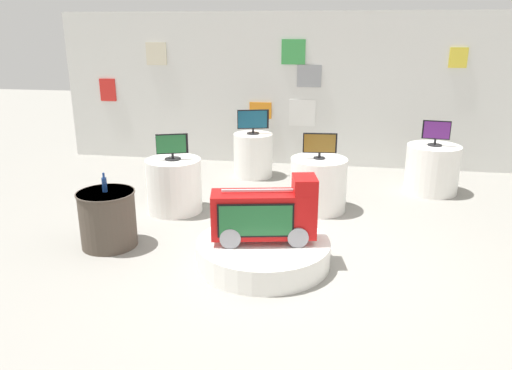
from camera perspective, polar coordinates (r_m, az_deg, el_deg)
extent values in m
plane|color=gray|center=(5.91, 4.48, -8.86)|extent=(30.00, 30.00, 0.00)
cube|color=silver|center=(9.79, 7.11, 10.79)|extent=(10.33, 0.10, 2.95)
cube|color=orange|center=(9.89, 0.52, 8.65)|extent=(0.44, 0.02, 0.32)
cube|color=gray|center=(9.70, 6.20, 12.47)|extent=(0.46, 0.02, 0.42)
cube|color=red|center=(10.82, -16.83, 10.52)|extent=(0.34, 0.02, 0.46)
cube|color=white|center=(9.80, 5.39, 8.34)|extent=(0.52, 0.02, 0.51)
cube|color=green|center=(9.70, 4.36, 15.15)|extent=(0.45, 0.02, 0.46)
cube|color=yellow|center=(9.88, 22.44, 13.51)|extent=(0.32, 0.02, 0.36)
cube|color=beige|center=(10.32, -11.50, 14.70)|extent=(0.42, 0.02, 0.44)
cylinder|color=white|center=(5.80, 0.85, -7.77)|extent=(1.56, 1.56, 0.29)
cylinder|color=gray|center=(5.69, -2.98, -5.44)|extent=(0.32, 0.46, 0.24)
cylinder|color=gray|center=(5.72, 4.68, -5.33)|extent=(0.32, 0.46, 0.24)
cube|color=#B70F0F|center=(5.61, 0.87, -3.41)|extent=(1.24, 0.60, 0.52)
cube|color=#B70F0F|center=(5.54, 5.69, 0.04)|extent=(0.33, 0.42, 0.18)
cube|color=black|center=(5.43, -0.03, -4.17)|extent=(0.83, 0.18, 0.39)
cube|color=#1E5B2D|center=(5.43, -0.03, -4.17)|extent=(0.80, 0.18, 0.35)
cube|color=#B2B2B7|center=(5.52, 0.89, -0.61)|extent=(0.94, 0.22, 0.02)
cylinder|color=white|center=(8.71, 19.75, 1.77)|extent=(0.87, 0.87, 0.80)
cylinder|color=black|center=(8.61, 20.03, 4.39)|extent=(0.23, 0.23, 0.02)
cylinder|color=black|center=(8.60, 20.07, 4.75)|extent=(0.04, 0.04, 0.09)
cube|color=black|center=(8.56, 20.21, 6.03)|extent=(0.44, 0.09, 0.30)
cube|color=#561E6B|center=(8.54, 20.25, 6.00)|extent=(0.40, 0.06, 0.27)
cylinder|color=white|center=(7.45, 7.23, 0.08)|extent=(0.84, 0.84, 0.80)
cylinder|color=black|center=(7.33, 7.36, 3.13)|extent=(0.17, 0.17, 0.02)
cylinder|color=black|center=(7.32, 7.37, 3.47)|extent=(0.04, 0.04, 0.07)
cube|color=black|center=(7.28, 7.43, 4.86)|extent=(0.50, 0.08, 0.29)
cube|color=brown|center=(7.26, 7.40, 4.82)|extent=(0.46, 0.05, 0.26)
cylinder|color=white|center=(9.10, -0.34, 3.50)|extent=(0.72, 0.72, 0.80)
cylinder|color=black|center=(9.01, -0.34, 6.03)|extent=(0.23, 0.23, 0.02)
cylinder|color=black|center=(9.00, -0.34, 6.33)|extent=(0.04, 0.04, 0.08)
cube|color=black|center=(8.96, -0.34, 7.65)|extent=(0.56, 0.19, 0.34)
cube|color=navy|center=(8.94, -0.41, 7.63)|extent=(0.51, 0.16, 0.31)
cylinder|color=white|center=(7.44, -9.47, -0.03)|extent=(0.82, 0.82, 0.80)
cylinder|color=black|center=(7.33, -9.63, 3.02)|extent=(0.24, 0.24, 0.02)
cylinder|color=black|center=(7.32, -9.65, 3.36)|extent=(0.04, 0.04, 0.07)
cube|color=black|center=(7.28, -9.72, 4.74)|extent=(0.45, 0.19, 0.29)
cube|color=#1E5B2D|center=(7.26, -9.83, 4.70)|extent=(0.41, 0.16, 0.26)
cylinder|color=#4C4238|center=(6.45, -16.82, -3.80)|extent=(0.69, 0.69, 0.72)
cylinder|color=#4C4238|center=(6.33, -17.10, -0.85)|extent=(0.72, 0.72, 0.02)
cylinder|color=navy|center=(6.32, -17.18, 0.03)|extent=(0.06, 0.06, 0.18)
cylinder|color=navy|center=(6.28, -17.28, 1.08)|extent=(0.03, 0.03, 0.06)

